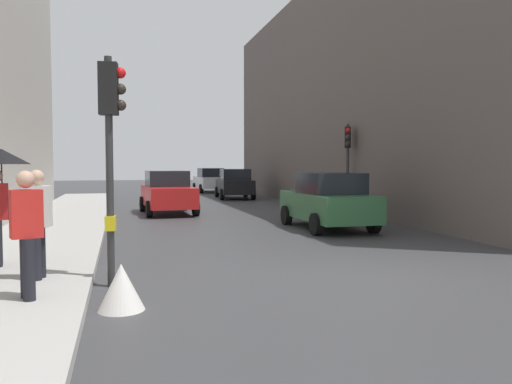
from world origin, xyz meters
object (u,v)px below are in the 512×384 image
Objects in this scene: traffic_light_near_left at (110,129)px; warning_sign_triangle at (121,287)px; car_green_estate at (328,201)px; pedestrian_with_black_backpack at (35,217)px; pedestrian_in_red_jacket at (27,229)px; pedestrian_with_umbrella at (0,174)px; car_dark_suv at (235,184)px; traffic_light_mid_street at (348,153)px; car_white_compact at (210,180)px; car_red_sedan at (168,192)px.

traffic_light_near_left is 2.69m from warning_sign_triangle.
car_green_estate is 9.63m from pedestrian_with_black_backpack.
pedestrian_with_umbrella is at bearing 108.38° from pedestrian_in_red_jacket.
car_dark_suv is at bearing 70.47° from pedestrian_in_red_jacket.
traffic_light_near_left is at bearing -132.09° from traffic_light_mid_street.
pedestrian_in_red_jacket is (0.10, -1.30, -0.03)m from pedestrian_with_black_backpack.
traffic_light_mid_street is 14.27m from warning_sign_triangle.
pedestrian_with_black_backpack is (0.77, -1.32, -0.68)m from pedestrian_with_umbrella.
car_white_compact is 30.23m from pedestrian_in_red_jacket.
car_red_sedan is at bearing 82.39° from warning_sign_triangle.
car_red_sedan is 2.00× the size of pedestrian_with_umbrella.
pedestrian_with_umbrella reaches higher than car_green_estate.
car_white_compact is at bearing 74.68° from pedestrian_with_black_backpack.
pedestrian_with_umbrella is (-8.37, -4.58, 0.96)m from car_green_estate.
car_dark_suv and car_green_estate have the same top height.
car_red_sedan is at bearing 124.72° from car_green_estate.
pedestrian_with_umbrella is (-1.97, 1.49, -0.75)m from traffic_light_near_left.
warning_sign_triangle is at bearing -14.34° from pedestrian_in_red_jacket.
warning_sign_triangle is (2.11, -2.94, -1.52)m from pedestrian_with_umbrella.
pedestrian_with_umbrella reaches higher than warning_sign_triangle.
traffic_light_near_left is 0.88× the size of car_red_sedan.
pedestrian_with_umbrella is at bearing -151.30° from car_green_estate.
traffic_light_mid_street reaches higher than pedestrian_with_umbrella.
car_red_sedan reaches higher than warning_sign_triangle.
pedestrian_with_umbrella is at bearing 142.98° from traffic_light_near_left.
car_red_sedan is at bearing 158.05° from traffic_light_mid_street.
pedestrian_in_red_jacket is at bearing -104.49° from car_white_compact.
pedestrian_with_black_backpack is at bearing -110.89° from car_dark_suv.
car_white_compact is at bearing 91.69° from car_dark_suv.
traffic_light_near_left is at bearing -8.08° from pedestrian_with_black_backpack.
car_white_compact and car_green_estate have the same top height.
pedestrian_with_umbrella is at bearing -142.58° from traffic_light_mid_street.
traffic_light_mid_street is at bearing 37.42° from pedestrian_with_umbrella.
traffic_light_near_left is 2.58m from pedestrian_with_umbrella.
traffic_light_mid_street is 0.86× the size of car_green_estate.
pedestrian_in_red_jacket is (-7.78, -21.94, 0.25)m from car_dark_suv.
traffic_light_mid_street is at bearing -21.95° from car_red_sedan.
car_dark_suv is 23.20m from warning_sign_triangle.
pedestrian_in_red_jacket reaches higher than car_white_compact.
pedestrian_in_red_jacket is (-7.50, -7.20, 0.25)m from car_green_estate.
car_green_estate is (-0.28, -14.73, 0.00)m from car_dark_suv.
traffic_light_near_left is 2.12× the size of pedestrian_with_black_backpack.
car_white_compact is 0.99× the size of car_red_sedan.
car_dark_suv reaches higher than warning_sign_triangle.
traffic_light_near_left is at bearing -136.51° from car_green_estate.
car_dark_suv is (0.22, -7.33, 0.00)m from car_white_compact.
car_red_sedan is 11.68m from pedestrian_with_umbrella.
traffic_light_near_left is 13.08m from traffic_light_mid_street.
car_white_compact and car_dark_suv have the same top height.
traffic_light_near_left reaches higher than pedestrian_with_black_backpack.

